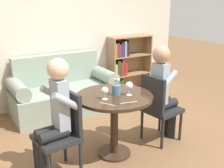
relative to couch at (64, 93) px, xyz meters
name	(u,v)px	position (x,y,z in m)	size (l,w,h in m)	color
ground_plane	(114,154)	(0.00, -1.57, -0.31)	(16.00, 16.00, 0.00)	brown
back_wall	(51,27)	(0.00, 0.43, 1.04)	(5.20, 0.05, 2.70)	beige
round_table	(114,108)	(0.00, -1.57, 0.28)	(0.89, 0.89, 0.76)	#382619
couch	(64,93)	(0.00, 0.00, 0.00)	(1.68, 0.80, 0.92)	gray
bookshelf_right	(124,65)	(1.37, 0.27, 0.25)	(0.87, 0.28, 1.12)	#93704C
chair_left	(62,130)	(-0.65, -1.59, 0.18)	(0.46, 0.46, 0.90)	#232326
chair_right	(158,106)	(0.65, -1.59, 0.18)	(0.47, 0.47, 0.90)	#232326
person_left	(54,115)	(-0.74, -1.61, 0.38)	(0.44, 0.36, 1.27)	black
person_right	(163,90)	(0.74, -1.57, 0.38)	(0.44, 0.37, 1.27)	black
wine_glass_left	(105,91)	(-0.16, -1.63, 0.54)	(0.08, 0.08, 0.14)	white
wine_glass_right	(129,86)	(0.15, -1.66, 0.55)	(0.09, 0.09, 0.16)	white
flower_vase	(116,89)	(0.03, -1.57, 0.52)	(0.10, 0.10, 0.22)	slate
knife_left_setting	(108,104)	(-0.21, -1.78, 0.45)	(0.10, 0.17, 0.00)	silver
fork_left_setting	(129,102)	(0.01, -1.85, 0.45)	(0.19, 0.05, 0.00)	silver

